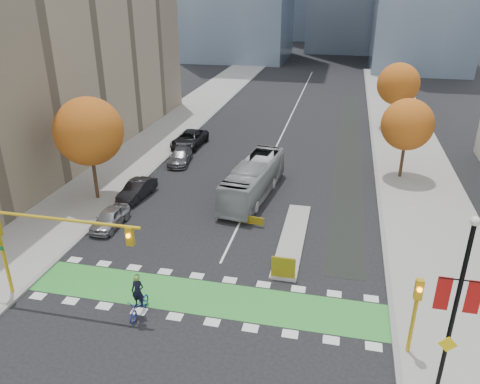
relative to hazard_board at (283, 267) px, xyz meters
The scene contains 23 objects.
ground 5.85m from the hazard_board, 133.60° to the right, with size 300.00×300.00×0.00m, color black.
sidewalk_west 23.59m from the hazard_board, 137.92° to the left, with size 7.00×120.00×0.15m, color gray.
sidewalk_east 18.45m from the hazard_board, 58.98° to the left, with size 7.00×120.00×0.15m, color gray.
curb_west 21.12m from the hazard_board, 131.54° to the left, with size 0.30×120.00×0.16m, color gray.
curb_east 16.92m from the hazard_board, 69.21° to the left, with size 0.30×120.00×0.16m, color gray.
bike_crossing 4.89m from the hazard_board, 145.98° to the right, with size 20.00×3.00×0.01m, color green.
centre_line 36.03m from the hazard_board, 96.38° to the left, with size 0.15×70.00×0.01m, color silver.
bike_lane_paint 26.05m from the hazard_board, 82.27° to the left, with size 2.50×50.00×0.01m, color black.
median_island 4.85m from the hazard_board, 90.00° to the left, with size 1.60×10.00×0.16m, color gray.
hazard_board is the anchor object (origin of this frame).
building_west 35.18m from the hazard_board, 147.56° to the left, with size 16.00×44.00×25.00m, color gray.
tree_west 18.44m from the hazard_board, 154.01° to the left, with size 5.20×5.20×8.22m.
tree_east_near 19.93m from the hazard_board, 65.80° to the left, with size 4.40×4.40×7.08m.
tree_east_far 35.13m from the hazard_board, 75.88° to the left, with size 4.80×4.80×7.65m.
traffic_signal_west 13.23m from the hazard_board, 158.45° to the right, with size 8.53×0.56×5.20m.
traffic_signal_east 8.26m from the hazard_board, 35.92° to the right, with size 0.35×0.43×4.10m.
banner_lamppost 10.76m from the hazard_board, 41.79° to the right, with size 1.65×0.36×8.28m.
cyclist 8.36m from the hazard_board, 144.84° to the right, with size 0.80×2.11×2.41m.
bus 11.80m from the hazard_board, 109.62° to the left, with size 2.45×10.49×2.92m, color #989D9F.
parked_car_a 13.38m from the hazard_board, 163.66° to the left, with size 1.59×3.95×1.35m, color #9B9BA0.
parked_car_b 15.68m from the hazard_board, 146.01° to the left, with size 1.48×4.25×1.40m, color black.
parked_car_c 21.03m from the hazard_board, 125.73° to the left, with size 1.86×4.58×1.33m, color #535358.
parked_car_d 25.61m from the hazard_board, 120.50° to the left, with size 2.65×5.75×1.60m, color black.
Camera 1 is at (6.57, -18.68, 15.81)m, focal length 35.00 mm.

